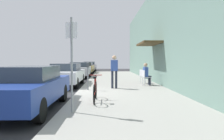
% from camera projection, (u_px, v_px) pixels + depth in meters
% --- Properties ---
extents(ground_plane, '(60.00, 60.00, 0.00)m').
position_uv_depth(ground_plane, '(77.00, 94.00, 9.34)').
color(ground_plane, '#2D2D30').
extents(sidewalk_slab, '(4.50, 32.00, 0.12)m').
position_uv_depth(sidewalk_slab, '(122.00, 87.00, 11.40)').
color(sidewalk_slab, '#9E9B93').
rests_on(sidewalk_slab, ground_plane).
extents(building_facade, '(1.40, 32.00, 6.41)m').
position_uv_depth(building_facade, '(165.00, 31.00, 11.33)').
color(building_facade, gray).
rests_on(building_facade, ground_plane).
extents(parked_car_0, '(1.80, 4.40, 1.37)m').
position_uv_depth(parked_car_0, '(28.00, 87.00, 6.36)').
color(parked_car_0, navy).
rests_on(parked_car_0, ground_plane).
extents(parked_car_1, '(1.80, 4.40, 1.37)m').
position_uv_depth(parked_car_1, '(66.00, 74.00, 12.43)').
color(parked_car_1, silver).
rests_on(parked_car_1, ground_plane).
extents(parked_car_2, '(1.80, 4.40, 1.40)m').
position_uv_depth(parked_car_2, '(80.00, 70.00, 18.60)').
color(parked_car_2, '#B7B7BC').
rests_on(parked_car_2, ground_plane).
extents(parked_car_3, '(1.80, 4.40, 1.37)m').
position_uv_depth(parked_car_3, '(86.00, 68.00, 24.14)').
color(parked_car_3, '#A58433').
rests_on(parked_car_3, ground_plane).
extents(parked_car_4, '(1.80, 4.40, 1.42)m').
position_uv_depth(parked_car_4, '(90.00, 66.00, 29.73)').
color(parked_car_4, '#B7B7BC').
rests_on(parked_car_4, ground_plane).
extents(parking_meter, '(0.12, 0.10, 1.32)m').
position_uv_depth(parking_meter, '(88.00, 74.00, 9.89)').
color(parking_meter, slate).
rests_on(parking_meter, sidewalk_slab).
extents(street_sign, '(0.32, 0.06, 2.60)m').
position_uv_depth(street_sign, '(72.00, 57.00, 5.56)').
color(street_sign, gray).
rests_on(street_sign, sidewalk_slab).
extents(bicycle_0, '(0.46, 1.71, 0.90)m').
position_uv_depth(bicycle_0, '(95.00, 91.00, 7.10)').
color(bicycle_0, black).
rests_on(bicycle_0, sidewalk_slab).
extents(cafe_chair_0, '(0.49, 0.49, 0.87)m').
position_uv_depth(cafe_chair_0, '(146.00, 76.00, 11.89)').
color(cafe_chair_0, silver).
rests_on(cafe_chair_0, sidewalk_slab).
extents(seated_patron_0, '(0.46, 0.40, 1.29)m').
position_uv_depth(seated_patron_0, '(147.00, 73.00, 11.89)').
color(seated_patron_0, '#232838').
rests_on(seated_patron_0, sidewalk_slab).
extents(cafe_chair_1, '(0.53, 0.53, 0.87)m').
position_uv_depth(cafe_chair_1, '(143.00, 75.00, 12.73)').
color(cafe_chair_1, silver).
rests_on(cafe_chair_1, sidewalk_slab).
extents(pedestrian_standing, '(0.36, 0.22, 1.70)m').
position_uv_depth(pedestrian_standing, '(114.00, 69.00, 10.48)').
color(pedestrian_standing, '#232838').
rests_on(pedestrian_standing, sidewalk_slab).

